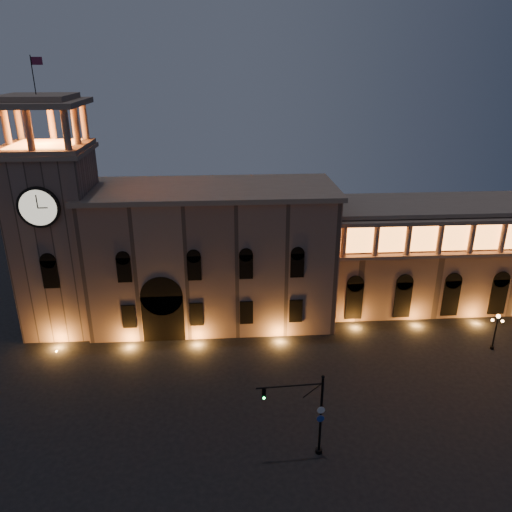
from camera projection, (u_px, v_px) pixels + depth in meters
name	position (u px, v px, depth m)	size (l,w,h in m)	color
ground	(234.00, 427.00, 46.53)	(160.00, 160.00, 0.00)	black
government_building	(212.00, 255.00, 63.49)	(30.80, 12.80, 17.60)	#7F6153
clock_tower	(57.00, 233.00, 60.05)	(9.80, 9.80, 32.40)	#7F6153
colonnade_wing	(462.00, 253.00, 68.06)	(40.60, 11.50, 14.50)	#7A5C4E
traffic_light	(310.00, 414.00, 41.90)	(5.86, 0.78, 8.04)	black
street_lamp_near	(496.00, 328.00, 58.11)	(1.53, 0.69, 4.59)	black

